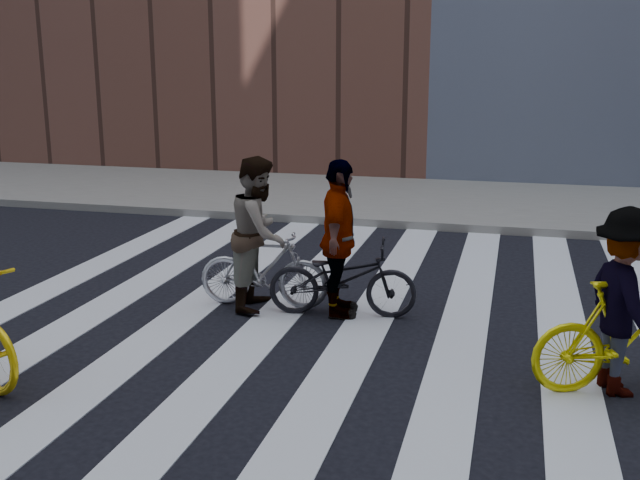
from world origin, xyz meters
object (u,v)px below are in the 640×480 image
at_px(bike_dark_rear, 342,279).
at_px(rider_rear, 339,239).
at_px(bike_yellow_right, 628,337).
at_px(rider_right, 625,302).
at_px(rider_mid, 259,233).
at_px(bike_silver_mid, 264,269).

relative_size(bike_dark_rear, rider_rear, 0.93).
height_order(bike_yellow_right, rider_right, rider_right).
relative_size(rider_mid, rider_right, 1.08).
xyz_separation_m(bike_yellow_right, bike_dark_rear, (-3.01, 1.39, -0.07)).
bearing_deg(rider_rear, rider_mid, 77.70).
bearing_deg(bike_dark_rear, bike_silver_mid, 77.70).
height_order(rider_mid, rider_right, rider_mid).
height_order(bike_yellow_right, bike_dark_rear, bike_yellow_right).
xyz_separation_m(bike_dark_rear, rider_right, (2.96, -1.39, 0.41)).
height_order(bike_dark_rear, rider_right, rider_right).
bearing_deg(rider_mid, rider_rear, -98.63).
height_order(bike_silver_mid, bike_yellow_right, bike_yellow_right).
xyz_separation_m(bike_silver_mid, rider_mid, (-0.05, 0.00, 0.45)).
distance_m(bike_dark_rear, rider_mid, 1.17).
bearing_deg(bike_silver_mid, rider_mid, 85.58).
distance_m(bike_yellow_right, bike_dark_rear, 3.32).
bearing_deg(bike_yellow_right, bike_silver_mid, 50.98).
distance_m(bike_silver_mid, rider_mid, 0.46).
bearing_deg(rider_mid, bike_dark_rear, -98.43).
bearing_deg(bike_yellow_right, rider_right, 70.98).
relative_size(bike_yellow_right, bike_dark_rear, 1.01).
height_order(rider_mid, rider_rear, rider_rear).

